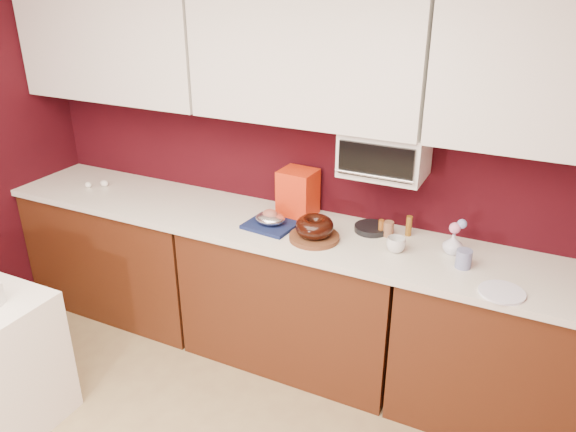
% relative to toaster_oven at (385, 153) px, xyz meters
% --- Properties ---
extents(wall_back, '(4.00, 0.02, 2.50)m').
position_rel_toaster_oven_xyz_m(wall_back, '(-0.45, 0.15, -0.12)').
color(wall_back, '#34070D').
rests_on(wall_back, floor).
extents(base_cabinet_left, '(1.31, 0.58, 0.86)m').
position_rel_toaster_oven_xyz_m(base_cabinet_left, '(-1.78, -0.17, -0.95)').
color(base_cabinet_left, '#49200E').
rests_on(base_cabinet_left, floor).
extents(base_cabinet_center, '(1.31, 0.58, 0.86)m').
position_rel_toaster_oven_xyz_m(base_cabinet_center, '(-0.45, -0.17, -0.95)').
color(base_cabinet_center, '#49200E').
rests_on(base_cabinet_center, floor).
extents(base_cabinet_right, '(1.31, 0.58, 0.86)m').
position_rel_toaster_oven_xyz_m(base_cabinet_right, '(0.88, -0.17, -0.95)').
color(base_cabinet_right, '#49200E').
rests_on(base_cabinet_right, floor).
extents(countertop, '(4.00, 0.62, 0.04)m').
position_rel_toaster_oven_xyz_m(countertop, '(-0.45, -0.17, -0.49)').
color(countertop, silver).
rests_on(countertop, base_cabinet_center).
extents(upper_cabinet_left, '(1.31, 0.33, 0.70)m').
position_rel_toaster_oven_xyz_m(upper_cabinet_left, '(-1.78, -0.02, 0.48)').
color(upper_cabinet_left, white).
rests_on(upper_cabinet_left, wall_back).
extents(upper_cabinet_center, '(1.31, 0.33, 0.70)m').
position_rel_toaster_oven_xyz_m(upper_cabinet_center, '(-0.45, -0.02, 0.48)').
color(upper_cabinet_center, white).
rests_on(upper_cabinet_center, wall_back).
extents(toaster_oven, '(0.45, 0.30, 0.25)m').
position_rel_toaster_oven_xyz_m(toaster_oven, '(0.00, 0.00, 0.00)').
color(toaster_oven, white).
rests_on(toaster_oven, upper_cabinet_center).
extents(toaster_oven_door, '(0.40, 0.02, 0.18)m').
position_rel_toaster_oven_xyz_m(toaster_oven_door, '(0.00, -0.16, 0.00)').
color(toaster_oven_door, black).
rests_on(toaster_oven_door, toaster_oven).
extents(toaster_oven_handle, '(0.42, 0.02, 0.02)m').
position_rel_toaster_oven_xyz_m(toaster_oven_handle, '(0.00, -0.18, -0.07)').
color(toaster_oven_handle, silver).
rests_on(toaster_oven_handle, toaster_oven).
extents(cake_base, '(0.37, 0.37, 0.03)m').
position_rel_toaster_oven_xyz_m(cake_base, '(-0.30, -0.25, -0.46)').
color(cake_base, brown).
rests_on(cake_base, countertop).
extents(bundt_cake, '(0.25, 0.25, 0.09)m').
position_rel_toaster_oven_xyz_m(bundt_cake, '(-0.30, -0.25, -0.39)').
color(bundt_cake, black).
rests_on(bundt_cake, cake_base).
extents(navy_towel, '(0.30, 0.26, 0.02)m').
position_rel_toaster_oven_xyz_m(navy_towel, '(-0.59, -0.21, -0.46)').
color(navy_towel, '#121C47').
rests_on(navy_towel, countertop).
extents(foil_ham_nest, '(0.20, 0.18, 0.07)m').
position_rel_toaster_oven_xyz_m(foil_ham_nest, '(-0.59, -0.21, -0.42)').
color(foil_ham_nest, white).
rests_on(foil_ham_nest, navy_towel).
extents(roasted_ham, '(0.09, 0.08, 0.06)m').
position_rel_toaster_oven_xyz_m(roasted_ham, '(-0.59, -0.21, -0.40)').
color(roasted_ham, '#A45A4B').
rests_on(roasted_ham, foil_ham_nest).
extents(pandoro_box, '(0.22, 0.20, 0.28)m').
position_rel_toaster_oven_xyz_m(pandoro_box, '(-0.53, 0.03, -0.33)').
color(pandoro_box, red).
rests_on(pandoro_box, countertop).
extents(dark_pan, '(0.22, 0.22, 0.03)m').
position_rel_toaster_oven_xyz_m(dark_pan, '(-0.05, -0.00, -0.46)').
color(dark_pan, black).
rests_on(dark_pan, countertop).
extents(coffee_mug, '(0.12, 0.12, 0.10)m').
position_rel_toaster_oven_xyz_m(coffee_mug, '(0.15, -0.19, -0.43)').
color(coffee_mug, silver).
rests_on(coffee_mug, countertop).
extents(blue_jar, '(0.10, 0.10, 0.10)m').
position_rel_toaster_oven_xyz_m(blue_jar, '(0.51, -0.20, -0.43)').
color(blue_jar, navy).
rests_on(blue_jar, countertop).
extents(flower_vase, '(0.10, 0.10, 0.13)m').
position_rel_toaster_oven_xyz_m(flower_vase, '(0.43, -0.08, -0.41)').
color(flower_vase, silver).
rests_on(flower_vase, countertop).
extents(flower_pink, '(0.06, 0.06, 0.06)m').
position_rel_toaster_oven_xyz_m(flower_pink, '(0.43, -0.08, -0.33)').
color(flower_pink, pink).
rests_on(flower_pink, flower_vase).
extents(flower_blue, '(0.05, 0.05, 0.05)m').
position_rel_toaster_oven_xyz_m(flower_blue, '(0.46, -0.06, -0.30)').
color(flower_blue, '#8397D2').
rests_on(flower_blue, flower_vase).
extents(china_plate, '(0.24, 0.24, 0.01)m').
position_rel_toaster_oven_xyz_m(china_plate, '(0.72, -0.38, -0.47)').
color(china_plate, white).
rests_on(china_plate, countertop).
extents(amber_bottle, '(0.04, 0.04, 0.09)m').
position_rel_toaster_oven_xyz_m(amber_bottle, '(0.02, -0.03, -0.43)').
color(amber_bottle, brown).
rests_on(amber_bottle, countertop).
extents(paper_cup, '(0.06, 0.06, 0.09)m').
position_rel_toaster_oven_xyz_m(paper_cup, '(0.06, -0.02, -0.43)').
color(paper_cup, brown).
rests_on(paper_cup, countertop).
extents(egg_left, '(0.06, 0.05, 0.04)m').
position_rel_toaster_oven_xyz_m(egg_left, '(-2.01, -0.20, -0.46)').
color(egg_left, white).
rests_on(egg_left, countertop).
extents(egg_right, '(0.07, 0.06, 0.05)m').
position_rel_toaster_oven_xyz_m(egg_right, '(-1.93, -0.14, -0.45)').
color(egg_right, white).
rests_on(egg_right, countertop).
extents(amber_bottle_tall, '(0.04, 0.04, 0.12)m').
position_rel_toaster_oven_xyz_m(amber_bottle_tall, '(0.16, 0.03, -0.42)').
color(amber_bottle_tall, brown).
rests_on(amber_bottle_tall, countertop).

